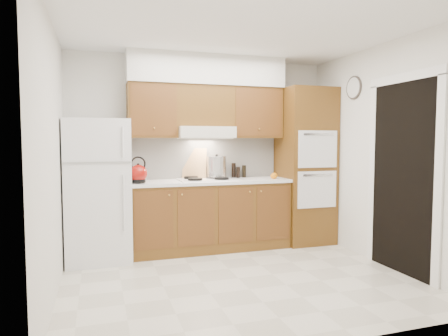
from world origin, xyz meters
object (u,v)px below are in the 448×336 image
Objects in this scene: fridge at (98,190)px; kettle at (138,174)px; oven_cabinet at (305,166)px; stock_pot at (217,167)px.

fridge is 0.52m from kettle.
fridge is 0.78× the size of oven_cabinet.
oven_cabinet is at bearing 0.70° from fridge.
kettle is 1.11m from stock_pot.
stock_pot is at bearing 5.94° from fridge.
oven_cabinet reaches higher than fridge.
kettle is at bearing -167.50° from stock_pot.
stock_pot is (-1.29, 0.13, 0.01)m from oven_cabinet.
kettle is (-2.37, -0.11, -0.04)m from oven_cabinet.
oven_cabinet is at bearing -20.60° from kettle.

